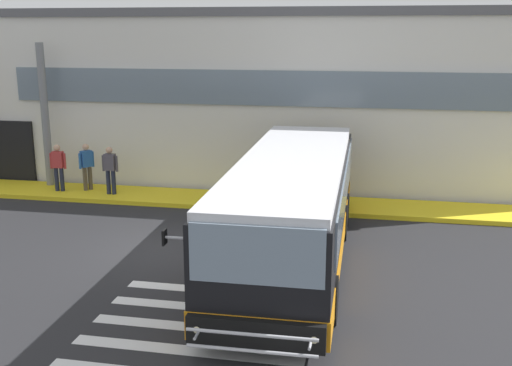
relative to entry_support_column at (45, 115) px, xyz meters
name	(u,v)px	position (x,y,z in m)	size (l,w,h in m)	color
ground_plane	(172,250)	(6.52, -5.40, -2.74)	(80.00, 90.00, 0.02)	#232326
bay_paint_stripes	(200,328)	(8.52, -9.60, -2.72)	(4.40, 3.96, 0.01)	silver
terminal_building	(240,88)	(5.82, 6.26, 0.51)	(25.44, 13.80, 6.48)	silver
boarding_curb	(217,200)	(6.52, -0.60, -2.65)	(27.64, 2.00, 0.15)	yellow
entry_support_column	(45,115)	(0.00, 0.00, 0.00)	(0.28, 0.28, 5.16)	slate
bus_main_foreground	(292,211)	(9.80, -5.66, -1.40)	(3.03, 10.72, 2.70)	black
passenger_near_column	(58,165)	(0.80, -0.78, -1.65)	(0.59, 0.25, 1.68)	#1E2338
passenger_by_doorway	(87,164)	(1.72, -0.45, -1.65)	(0.40, 0.50, 1.68)	#4C4233
passenger_at_curb_edge	(110,168)	(2.78, -0.83, -1.65)	(0.59, 0.23, 1.68)	#1E2338
safety_bollard_yellow	(295,203)	(9.37, -1.80, -2.28)	(0.18, 0.18, 0.90)	yellow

